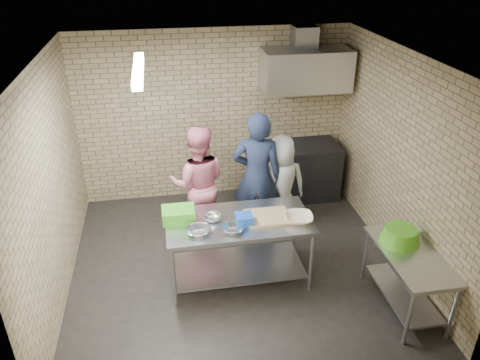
# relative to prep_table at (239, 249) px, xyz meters

# --- Properties ---
(floor) EXTENTS (4.20, 4.20, 0.00)m
(floor) POSITION_rel_prep_table_xyz_m (0.00, 0.26, -0.43)
(floor) COLOR black
(floor) RESTS_ON ground
(ceiling) EXTENTS (4.20, 4.20, 0.00)m
(ceiling) POSITION_rel_prep_table_xyz_m (0.00, 0.26, 2.27)
(ceiling) COLOR black
(ceiling) RESTS_ON ground
(back_wall) EXTENTS (4.20, 0.06, 2.70)m
(back_wall) POSITION_rel_prep_table_xyz_m (0.00, 2.26, 0.92)
(back_wall) COLOR tan
(back_wall) RESTS_ON ground
(front_wall) EXTENTS (4.20, 0.06, 2.70)m
(front_wall) POSITION_rel_prep_table_xyz_m (0.00, -1.74, 0.92)
(front_wall) COLOR tan
(front_wall) RESTS_ON ground
(left_wall) EXTENTS (0.06, 4.00, 2.70)m
(left_wall) POSITION_rel_prep_table_xyz_m (-2.10, 0.26, 0.92)
(left_wall) COLOR tan
(left_wall) RESTS_ON ground
(right_wall) EXTENTS (0.06, 4.00, 2.70)m
(right_wall) POSITION_rel_prep_table_xyz_m (2.10, 0.26, 0.92)
(right_wall) COLOR tan
(right_wall) RESTS_ON ground
(prep_table) EXTENTS (1.73, 0.86, 0.86)m
(prep_table) POSITION_rel_prep_table_xyz_m (0.00, 0.00, 0.00)
(prep_table) COLOR #AFB1B6
(prep_table) RESTS_ON floor
(side_counter) EXTENTS (0.60, 1.20, 0.75)m
(side_counter) POSITION_rel_prep_table_xyz_m (1.80, -0.84, -0.06)
(side_counter) COLOR silver
(side_counter) RESTS_ON floor
(stove) EXTENTS (1.20, 0.70, 0.90)m
(stove) POSITION_rel_prep_table_xyz_m (1.35, 1.91, 0.02)
(stove) COLOR black
(stove) RESTS_ON floor
(range_hood) EXTENTS (1.30, 0.60, 0.60)m
(range_hood) POSITION_rel_prep_table_xyz_m (1.35, 1.96, 1.67)
(range_hood) COLOR silver
(range_hood) RESTS_ON back_wall
(hood_duct) EXTENTS (0.35, 0.30, 0.30)m
(hood_duct) POSITION_rel_prep_table_xyz_m (1.35, 2.11, 2.12)
(hood_duct) COLOR #A5A8AD
(hood_duct) RESTS_ON back_wall
(wall_shelf) EXTENTS (0.80, 0.20, 0.04)m
(wall_shelf) POSITION_rel_prep_table_xyz_m (1.65, 2.15, 1.49)
(wall_shelf) COLOR #3F2B19
(wall_shelf) RESTS_ON back_wall
(fluorescent_fixture) EXTENTS (0.10, 1.25, 0.08)m
(fluorescent_fixture) POSITION_rel_prep_table_xyz_m (-1.00, 0.26, 2.21)
(fluorescent_fixture) COLOR white
(fluorescent_fixture) RESTS_ON ceiling
(green_crate) EXTENTS (0.38, 0.29, 0.15)m
(green_crate) POSITION_rel_prep_table_xyz_m (-0.70, 0.12, 0.51)
(green_crate) COLOR green
(green_crate) RESTS_ON prep_table
(blue_tub) EXTENTS (0.19, 0.19, 0.12)m
(blue_tub) POSITION_rel_prep_table_xyz_m (0.05, -0.10, 0.49)
(blue_tub) COLOR blue
(blue_tub) RESTS_ON prep_table
(cutting_board) EXTENTS (0.53, 0.40, 0.03)m
(cutting_board) POSITION_rel_prep_table_xyz_m (0.35, -0.02, 0.45)
(cutting_board) COLOR #D4B47A
(cutting_board) RESTS_ON prep_table
(mixing_bowl_a) EXTENTS (0.31, 0.31, 0.07)m
(mixing_bowl_a) POSITION_rel_prep_table_xyz_m (-0.50, -0.20, 0.47)
(mixing_bowl_a) COLOR silver
(mixing_bowl_a) RESTS_ON prep_table
(mixing_bowl_b) EXTENTS (0.24, 0.24, 0.06)m
(mixing_bowl_b) POSITION_rel_prep_table_xyz_m (-0.30, 0.05, 0.46)
(mixing_bowl_b) COLOR silver
(mixing_bowl_b) RESTS_ON prep_table
(mixing_bowl_c) EXTENTS (0.29, 0.29, 0.06)m
(mixing_bowl_c) POSITION_rel_prep_table_xyz_m (-0.10, -0.22, 0.46)
(mixing_bowl_c) COLOR #AFB2B6
(mixing_bowl_c) RESTS_ON prep_table
(ceramic_bowl) EXTENTS (0.38, 0.38, 0.08)m
(ceramic_bowl) POSITION_rel_prep_table_xyz_m (0.70, -0.15, 0.47)
(ceramic_bowl) COLOR beige
(ceramic_bowl) RESTS_ON prep_table
(green_basin) EXTENTS (0.46, 0.46, 0.17)m
(green_basin) POSITION_rel_prep_table_xyz_m (1.78, -0.59, 0.40)
(green_basin) COLOR #59C626
(green_basin) RESTS_ON side_counter
(bottle_red) EXTENTS (0.07, 0.07, 0.18)m
(bottle_red) POSITION_rel_prep_table_xyz_m (1.40, 2.15, 1.60)
(bottle_red) COLOR #B22619
(bottle_red) RESTS_ON wall_shelf
(bottle_green) EXTENTS (0.06, 0.06, 0.15)m
(bottle_green) POSITION_rel_prep_table_xyz_m (1.80, 2.15, 1.58)
(bottle_green) COLOR green
(bottle_green) RESTS_ON wall_shelf
(man_navy) EXTENTS (0.77, 0.60, 1.86)m
(man_navy) POSITION_rel_prep_table_xyz_m (0.42, 0.92, 0.50)
(man_navy) COLOR #141A34
(man_navy) RESTS_ON floor
(woman_pink) EXTENTS (0.88, 0.72, 1.67)m
(woman_pink) POSITION_rel_prep_table_xyz_m (-0.38, 1.04, 0.40)
(woman_pink) COLOR pink
(woman_pink) RESTS_ON floor
(woman_white) EXTENTS (0.73, 0.49, 1.46)m
(woman_white) POSITION_rel_prep_table_xyz_m (0.79, 1.02, 0.30)
(woman_white) COLOR silver
(woman_white) RESTS_ON floor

